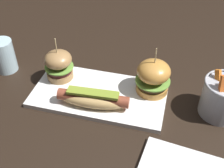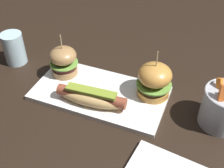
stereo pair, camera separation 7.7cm
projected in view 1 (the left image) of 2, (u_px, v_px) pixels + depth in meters
name	position (u px, v px, depth m)	size (l,w,h in m)	color
ground_plane	(99.00, 96.00, 0.83)	(3.00, 3.00, 0.00)	black
platter_main	(99.00, 94.00, 0.82)	(0.38, 0.19, 0.01)	white
hot_dog	(95.00, 99.00, 0.76)	(0.19, 0.06, 0.05)	tan
slider_left	(59.00, 65.00, 0.84)	(0.08, 0.08, 0.13)	#9E7547
slider_right	(153.00, 77.00, 0.80)	(0.10, 0.10, 0.14)	#C4863B
fries_bucket	(223.00, 97.00, 0.75)	(0.11, 0.11, 0.14)	#A8AAB2
water_glass	(4.00, 56.00, 0.89)	(0.07, 0.07, 0.10)	silver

